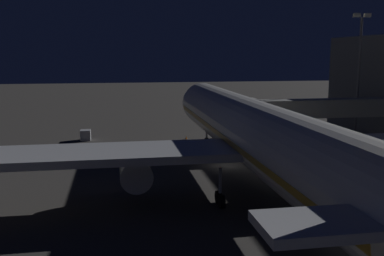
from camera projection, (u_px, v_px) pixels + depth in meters
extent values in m
plane|color=#383533|center=(227.00, 165.00, 54.38)|extent=(320.00, 320.00, 0.00)
cylinder|color=silver|center=(254.00, 132.00, 43.08)|extent=(6.19, 52.40, 6.19)
sphere|color=silver|center=(202.00, 103.00, 68.53)|extent=(6.06, 6.06, 6.06)
cube|color=gold|center=(254.00, 137.00, 43.16)|extent=(6.25, 50.31, 0.50)
cube|color=black|center=(205.00, 97.00, 66.55)|extent=(3.40, 1.40, 0.90)
cube|color=#B7BABF|center=(262.00, 148.00, 40.84)|extent=(58.74, 6.99, 0.70)
cylinder|color=#B7BABF|center=(370.00, 161.00, 44.10)|extent=(2.88, 4.87, 2.88)
cylinder|color=black|center=(357.00, 155.00, 46.47)|extent=(2.45, 0.15, 2.45)
cylinder|color=#B7BABF|center=(136.00, 171.00, 40.16)|extent=(2.88, 4.87, 2.88)
cylinder|color=black|center=(134.00, 165.00, 42.53)|extent=(2.45, 0.15, 2.45)
cylinder|color=#B7BABF|center=(207.00, 130.00, 65.74)|extent=(0.28, 0.28, 2.35)
cylinder|color=black|center=(207.00, 142.00, 66.04)|extent=(0.45, 1.20, 1.20)
cylinder|color=#B7BABF|center=(308.00, 176.00, 41.01)|extent=(0.28, 0.28, 2.35)
cylinder|color=black|center=(304.00, 192.00, 41.93)|extent=(0.45, 1.20, 1.20)
cylinder|color=black|center=(310.00, 196.00, 40.67)|extent=(0.45, 1.20, 1.20)
cylinder|color=#B7BABF|center=(220.00, 180.00, 39.59)|extent=(0.28, 0.28, 2.35)
cylinder|color=black|center=(218.00, 197.00, 40.51)|extent=(0.45, 1.20, 1.20)
cylinder|color=black|center=(222.00, 202.00, 39.25)|extent=(0.45, 1.20, 1.20)
cube|color=#9E9E99|center=(326.00, 108.00, 62.06)|extent=(23.63, 2.60, 2.50)
cube|color=#9E9E99|center=(245.00, 110.00, 60.07)|extent=(3.20, 3.40, 3.00)
cube|color=black|center=(235.00, 110.00, 59.83)|extent=(0.70, 3.20, 2.70)
cylinder|color=#B7BABF|center=(252.00, 136.00, 60.84)|extent=(0.56, 0.56, 4.79)
cylinder|color=black|center=(255.00, 151.00, 61.29)|extent=(0.25, 0.60, 0.60)
cylinder|color=black|center=(247.00, 151.00, 61.09)|extent=(0.25, 0.60, 0.60)
cylinder|color=#59595E|center=(358.00, 78.00, 71.28)|extent=(0.40, 0.40, 19.32)
cube|color=#F9EFC6|center=(367.00, 15.00, 69.78)|extent=(1.10, 0.50, 0.60)
cube|color=#F9EFC6|center=(357.00, 15.00, 69.48)|extent=(1.10, 0.50, 0.60)
cube|color=#B7BABF|center=(86.00, 135.00, 70.04)|extent=(1.59, 1.85, 1.65)
cone|color=orange|center=(213.00, 137.00, 71.81)|extent=(0.36, 0.36, 0.55)
cone|color=orange|center=(186.00, 137.00, 71.07)|extent=(0.36, 0.36, 0.55)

